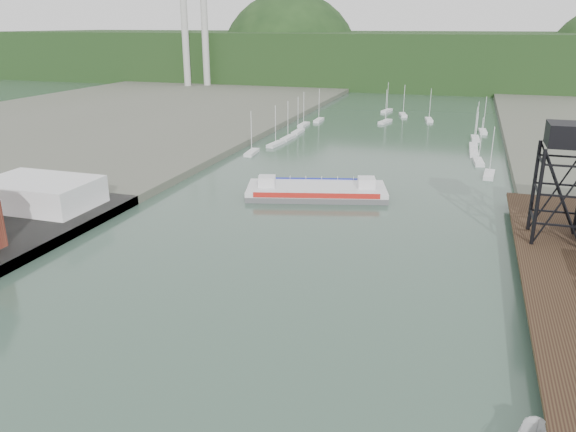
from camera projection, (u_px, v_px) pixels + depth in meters
The scene contains 6 objects.
white_shed at pixel (40, 193), 92.62m from camera, with size 18.00×12.00×4.50m, color silver.
lift_tower at pixel (568, 142), 73.23m from camera, with size 6.50×6.50×16.00m.
marina_sailboats at pixel (385, 134), 160.74m from camera, with size 57.71×92.65×0.90m.
smokestacks at pixel (195, 24), 266.40m from camera, with size 11.20×8.20×60.00m.
distant_hills at pixel (423, 62), 305.39m from camera, with size 500.00×120.00×80.00m.
chain_ferry at pixel (316, 191), 103.85m from camera, with size 27.24×16.43×3.67m.
Camera 1 is at (22.13, -22.12, 30.32)m, focal length 35.00 mm.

